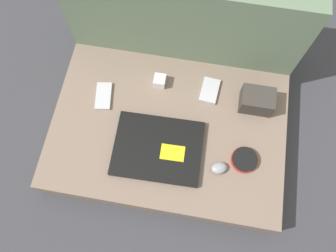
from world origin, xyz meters
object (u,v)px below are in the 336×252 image
Objects in this scene: laptop at (158,148)px; computer_mouse at (219,168)px; phone_silver at (104,96)px; phone_black at (210,91)px; camera_pouch at (257,101)px; charger_brick at (160,81)px; speaker_puck at (244,160)px.

computer_mouse reaches higher than laptop.
phone_silver is 0.43m from phone_black.
camera_pouch is 0.39m from charger_brick.
phone_black is at bearing -0.36° from charger_brick.
phone_black is at bearing 4.51° from phone_silver.
laptop is at bearing -144.44° from camera_pouch.
computer_mouse reaches higher than phone_black.
charger_brick is (0.21, 0.10, 0.01)m from phone_silver.
camera_pouch reaches higher than laptop.
speaker_puck reaches higher than phone_silver.
laptop is 3.41× the size of speaker_puck.
speaker_puck is 0.31m from phone_black.
phone_black is at bearing 80.28° from computer_mouse.
phone_silver is 0.99× the size of camera_pouch.
camera_pouch is at bearing 45.69° from computer_mouse.
phone_silver is 2.56× the size of charger_brick.
charger_brick is (-0.04, 0.28, 0.01)m from laptop.
computer_mouse is 0.57× the size of camera_pouch.
phone_black is 0.19m from camera_pouch.
computer_mouse is 1.47× the size of charger_brick.
speaker_puck is 0.61m from phone_silver.
computer_mouse is 0.42m from charger_brick.
phone_silver is at bearing 143.47° from laptop.
phone_silver is 0.61m from camera_pouch.
camera_pouch is (0.19, -0.03, 0.03)m from phone_black.
camera_pouch is at bearing -2.12° from phone_silver.
laptop is 0.24m from computer_mouse.
computer_mouse is 0.58× the size of phone_silver.
phone_silver is (-0.26, 0.18, -0.01)m from laptop.
camera_pouch is at bearing 85.03° from speaker_puck.
camera_pouch is (0.35, 0.25, 0.03)m from laptop.
laptop is at bearing -115.13° from phone_black.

